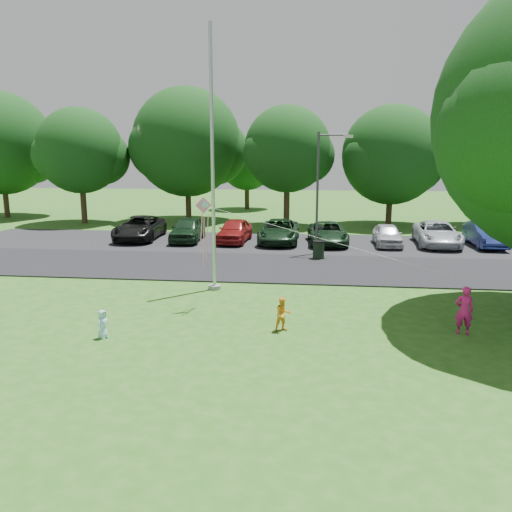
# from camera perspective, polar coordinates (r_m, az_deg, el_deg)

# --- Properties ---
(ground) EXTENTS (120.00, 120.00, 0.00)m
(ground) POSITION_cam_1_polar(r_m,az_deg,el_deg) (14.96, 4.89, -9.28)
(ground) COLOR #265A17
(ground) RESTS_ON ground
(park_road) EXTENTS (60.00, 6.00, 0.06)m
(park_road) POSITION_cam_1_polar(r_m,az_deg,el_deg) (23.58, 5.53, -1.39)
(park_road) COLOR black
(park_road) RESTS_ON ground
(parking_strip) EXTENTS (42.00, 7.00, 0.06)m
(parking_strip) POSITION_cam_1_polar(r_m,az_deg,el_deg) (29.94, 5.76, 1.41)
(parking_strip) COLOR black
(parking_strip) RESTS_ON ground
(flagpole) EXTENTS (0.50, 0.50, 10.00)m
(flagpole) POSITION_cam_1_polar(r_m,az_deg,el_deg) (19.38, -4.95, 8.17)
(flagpole) COLOR #B7BABF
(flagpole) RESTS_ON ground
(street_lamp) EXTENTS (1.80, 0.32, 6.40)m
(street_lamp) POSITION_cam_1_polar(r_m,az_deg,el_deg) (26.46, 7.61, 8.35)
(street_lamp) COLOR #3F3F44
(street_lamp) RESTS_ON ground
(trash_can) EXTENTS (0.61, 0.61, 0.97)m
(trash_can) POSITION_cam_1_polar(r_m,az_deg,el_deg) (25.61, 7.16, 0.67)
(trash_can) COLOR black
(trash_can) RESTS_ON ground
(tree_row) EXTENTS (64.35, 11.94, 10.88)m
(tree_row) POSITION_cam_1_polar(r_m,az_deg,el_deg) (38.22, 8.57, 12.12)
(tree_row) COLOR #332316
(tree_row) RESTS_ON ground
(horizon_trees) EXTENTS (77.46, 7.20, 7.02)m
(horizon_trees) POSITION_cam_1_polar(r_m,az_deg,el_deg) (48.00, 11.12, 10.24)
(horizon_trees) COLOR #332316
(horizon_trees) RESTS_ON ground
(parked_cars) EXTENTS (22.69, 5.37, 1.45)m
(parked_cars) POSITION_cam_1_polar(r_m,az_deg,el_deg) (29.90, 4.46, 2.82)
(parked_cars) COLOR black
(parked_cars) RESTS_ON ground
(woman) EXTENTS (0.57, 0.40, 1.49)m
(woman) POSITION_cam_1_polar(r_m,az_deg,el_deg) (16.18, 22.69, -5.76)
(woman) COLOR #D01B71
(woman) RESTS_ON ground
(child_yellow) EXTENTS (0.63, 0.57, 1.06)m
(child_yellow) POSITION_cam_1_polar(r_m,az_deg,el_deg) (15.30, 3.10, -6.66)
(child_yellow) COLOR #FEA028
(child_yellow) RESTS_ON ground
(child_blue) EXTENTS (0.39, 0.48, 0.85)m
(child_blue) POSITION_cam_1_polar(r_m,az_deg,el_deg) (15.41, -17.12, -7.44)
(child_blue) COLOR #A6DBFF
(child_blue) RESTS_ON ground
(kite) EXTENTS (8.51, 1.97, 2.46)m
(kite) POSITION_cam_1_polar(r_m,az_deg,el_deg) (16.97, -5.07, 4.11)
(kite) COLOR pink
(kite) RESTS_ON ground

